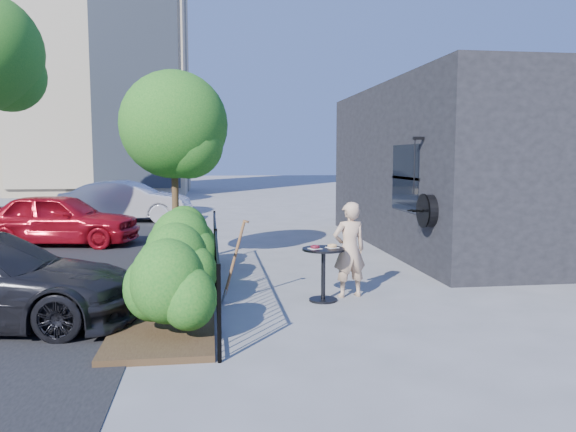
{
  "coord_description": "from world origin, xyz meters",
  "views": [
    {
      "loc": [
        -1.57,
        -8.99,
        2.24
      ],
      "look_at": [
        -0.22,
        0.81,
        1.2
      ],
      "focal_mm": 35.0,
      "sensor_mm": 36.0,
      "label": 1
    }
  ],
  "objects": [
    {
      "name": "cafe_table",
      "position": [
        0.15,
        -0.55,
        0.58
      ],
      "size": [
        0.66,
        0.66,
        0.89
      ],
      "rotation": [
        0.0,
        0.0,
        0.42
      ],
      "color": "black",
      "rests_on": "ground"
    },
    {
      "name": "car_silver",
      "position": [
        -4.46,
        11.11,
        0.71
      ],
      "size": [
        4.47,
        1.98,
        1.43
      ],
      "primitive_type": "imported",
      "rotation": [
        0.0,
        0.0,
        1.46
      ],
      "color": "silver",
      "rests_on": "ground"
    },
    {
      "name": "ground",
      "position": [
        0.0,
        0.0,
        0.0
      ],
      "size": [
        120.0,
        120.0,
        0.0
      ],
      "primitive_type": "plane",
      "color": "gray",
      "rests_on": "ground"
    },
    {
      "name": "planting_bed",
      "position": [
        -2.2,
        0.0,
        0.04
      ],
      "size": [
        1.3,
        6.0,
        0.08
      ],
      "primitive_type": "cube",
      "color": "#382616",
      "rests_on": "ground"
    },
    {
      "name": "patio_tree",
      "position": [
        -2.24,
        2.76,
        2.76
      ],
      "size": [
        2.2,
        2.2,
        3.94
      ],
      "color": "#3F2B19",
      "rests_on": "ground"
    },
    {
      "name": "woman",
      "position": [
        0.61,
        -0.34,
        0.77
      ],
      "size": [
        0.62,
        0.46,
        1.53
      ],
      "primitive_type": "imported",
      "rotation": [
        0.0,
        0.0,
        3.32
      ],
      "color": "tan",
      "rests_on": "ground"
    },
    {
      "name": "shrubs",
      "position": [
        -2.1,
        0.1,
        0.7
      ],
      "size": [
        1.1,
        5.6,
        1.24
      ],
      "color": "#155D19",
      "rests_on": "ground"
    },
    {
      "name": "shop_building",
      "position": [
        5.5,
        4.5,
        2.0
      ],
      "size": [
        6.22,
        9.0,
        4.0
      ],
      "color": "black",
      "rests_on": "ground"
    },
    {
      "name": "fence",
      "position": [
        -1.5,
        0.0,
        0.56
      ],
      "size": [
        0.05,
        6.05,
        1.1
      ],
      "color": "black",
      "rests_on": "ground"
    },
    {
      "name": "shovel",
      "position": [
        -1.25,
        -0.45,
        0.58
      ],
      "size": [
        0.44,
        0.17,
        1.31
      ],
      "color": "brown",
      "rests_on": "ground"
    },
    {
      "name": "car_red",
      "position": [
        -5.39,
        5.87,
        0.67
      ],
      "size": [
        4.15,
        2.24,
        1.34
      ],
      "primitive_type": "imported",
      "rotation": [
        0.0,
        0.0,
        1.4
      ],
      "color": "#AA0E1C",
      "rests_on": "ground"
    }
  ]
}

